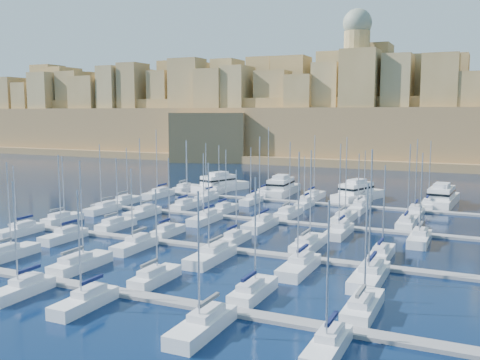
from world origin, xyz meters
The scene contains 55 objects.
ground centered at (0.00, 0.00, 0.00)m, with size 600.00×600.00×0.00m, color black.
pontoon_near centered at (0.00, -34.00, 0.20)m, with size 84.00×2.00×0.40m, color slate.
pontoon_mid_near centered at (0.00, -12.00, 0.20)m, with size 84.00×2.00×0.40m, color slate.
pontoon_mid_far centered at (0.00, 10.00, 0.20)m, with size 84.00×2.00×0.40m, color slate.
pontoon_far centered at (0.00, 32.00, 0.20)m, with size 84.00×2.00×0.40m, color slate.
sailboat_1 centered at (-24.56, -28.57, 0.74)m, with size 2.73×9.09×13.67m.
sailboat_2 centered at (-12.05, -28.35, 0.75)m, with size 2.86×9.54×14.30m.
sailboat_3 centered at (-0.12, -29.08, 0.71)m, with size 2.42×8.06×11.53m.
sailboat_4 centered at (12.45, -28.83, 0.74)m, with size 2.57×8.56×13.52m.
sailboat_5 centered at (24.36, -28.58, 0.74)m, with size 2.72×9.07×13.53m.
sailboat_8 centered at (-11.00, -38.91, 0.73)m, with size 2.41×8.03×13.10m.
sailboat_9 centered at (-2.06, -39.04, 0.73)m, with size 2.49×8.28×12.73m.
sailboat_10 centered at (12.00, -39.55, 0.74)m, with size 2.80×9.32×13.58m.
sailboat_11 centered at (23.58, -38.96, 0.73)m, with size 2.44×8.13×13.44m.
sailboat_12 centered at (-35.04, -6.82, 0.73)m, with size 2.58×8.58×12.48m.
sailboat_13 centered at (-22.99, -6.78, 0.73)m, with size 2.60×8.66×12.67m.
sailboat_14 centered at (-12.00, -7.35, 0.73)m, with size 2.25×7.51×13.06m.
sailboat_15 centered at (0.14, -7.30, 0.71)m, with size 2.28×7.59×11.66m.
sailboat_16 centered at (11.64, -6.10, 0.76)m, with size 3.01×10.04×14.96m.
sailboat_17 centered at (22.46, -7.01, 0.73)m, with size 2.46×8.20×13.29m.
sailboat_18 centered at (-34.52, -17.32, 0.72)m, with size 2.66×8.87×11.87m.
sailboat_19 centered at (-25.04, -17.22, 0.74)m, with size 2.60×8.66×13.96m.
sailboat_20 centered at (-11.44, -17.28, 0.73)m, with size 2.63×8.78×12.42m.
sailboat_21 centered at (1.61, -18.02, 0.75)m, with size 3.09×10.29×13.82m.
sailboat_22 centered at (14.07, -17.81, 0.76)m, with size 2.96×9.87×15.64m.
sailboat_23 centered at (22.97, -18.22, 0.78)m, with size 3.21×10.69×16.23m.
sailboat_24 centered at (-36.98, 15.01, 0.73)m, with size 2.47×8.23×12.71m.
sailboat_25 centered at (-21.93, 15.38, 0.75)m, with size 2.69×8.98×14.49m.
sailboat_26 centered at (-12.54, 14.92, 0.73)m, with size 2.42×8.06×12.97m.
sailboat_27 centered at (0.80, 15.63, 0.75)m, with size 2.85×9.50×14.84m.
sailboat_28 centered at (11.72, 15.69, 0.76)m, with size 2.88×9.61×15.99m.
sailboat_29 centered at (22.90, 15.65, 0.76)m, with size 2.86×9.54×14.94m.
sailboat_30 centered at (-34.90, 4.61, 0.74)m, with size 2.70×9.01×14.13m.
sailboat_31 centered at (-25.20, 4.48, 0.76)m, with size 2.78×9.28×15.50m.
sailboat_32 centered at (-11.39, 4.44, 0.74)m, with size 2.80×9.35×13.10m.
sailboat_33 centered at (-0.17, 3.96, 0.77)m, with size 3.10×10.33×16.34m.
sailboat_34 centered at (13.67, 4.46, 0.76)m, with size 2.80×9.32×15.43m.
sailboat_35 centered at (26.24, 4.39, 0.75)m, with size 2.84×9.46×14.37m.
sailboat_36 centered at (-34.91, 37.31, 0.74)m, with size 2.65×8.85×13.40m.
sailboat_37 centered at (-25.31, 36.99, 0.72)m, with size 2.46×8.19×12.39m.
sailboat_38 centered at (-12.63, 38.25, 0.78)m, with size 3.23×10.76×16.94m.
sailboat_39 centered at (-1.05, 38.04, 0.76)m, with size 3.10×10.33×15.24m.
sailboat_40 centered at (10.81, 37.19, 0.72)m, with size 2.58×8.60×12.09m.
sailboat_41 centered at (24.41, 37.17, 0.75)m, with size 2.56×8.55×14.52m.
sailboat_42 centered at (-35.71, 26.11, 0.77)m, with size 3.01×10.02×16.43m.
sailboat_43 centered at (-23.21, 27.24, 0.73)m, with size 2.32×7.72×13.44m.
sailboat_44 centered at (-11.85, 26.96, 0.73)m, with size 2.49×8.29×12.85m.
sailboat_45 centered at (0.38, 27.27, 0.71)m, with size 2.30×7.66×11.38m.
sailboat_46 centered at (11.96, 26.63, 0.73)m, with size 2.69×8.97×12.27m.
sailboat_47 centered at (23.03, 26.29, 0.76)m, with size 2.90×9.65×15.45m.
motor_yacht_a centered at (-26.99, 41.36, 1.73)m, with size 10.10×17.01×5.25m.
motor_yacht_b centered at (-10.27, 41.67, 1.73)m, with size 6.12×17.27×5.25m.
motor_yacht_c centered at (8.58, 41.10, 1.73)m, with size 9.62×16.46×5.25m.
motor_yacht_d centered at (26.74, 41.89, 1.73)m, with size 6.52×17.80×5.25m.
fortified_city centered at (-0.19, 155.26, 14.74)m, with size 460.00×108.95×59.52m.
Camera 1 is at (34.61, -80.64, 20.10)m, focal length 40.00 mm.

